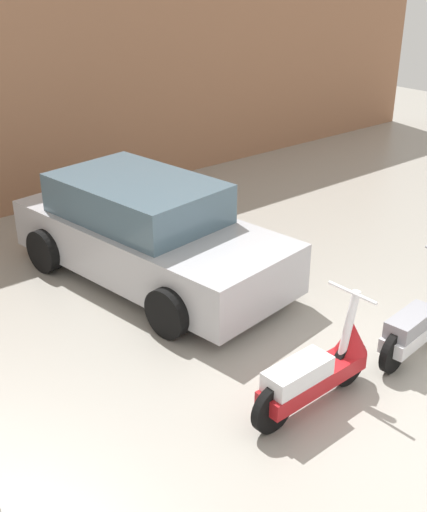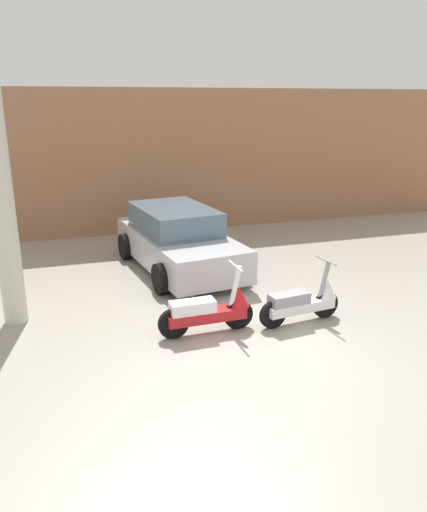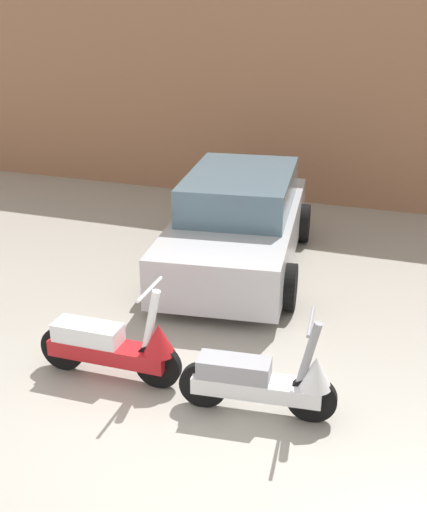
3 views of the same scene
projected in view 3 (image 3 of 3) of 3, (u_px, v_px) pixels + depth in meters
name	position (u px, v px, depth m)	size (l,w,h in m)	color
ground_plane	(136.00, 441.00, 5.89)	(28.00, 28.00, 0.00)	#9E998E
wall_back	(315.00, 98.00, 11.89)	(19.60, 0.12, 4.01)	#9E6B4C
scooter_front_left	(115.00, 345.00, 6.72)	(1.62, 0.58, 1.13)	black
scooter_front_right	(264.00, 380.00, 6.14)	(1.55, 0.56, 1.08)	black
car_rear_left	(238.00, 223.00, 9.49)	(2.39, 4.27, 1.38)	#B7B7BC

